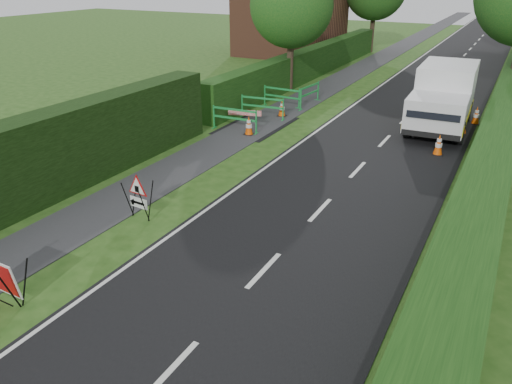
% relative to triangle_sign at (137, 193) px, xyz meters
% --- Properties ---
extents(ground, '(120.00, 120.00, 0.00)m').
position_rel_triangle_sign_xyz_m(ground, '(1.69, -1.71, -0.76)').
color(ground, '#244915').
rests_on(ground, ground).
extents(road_surface, '(6.00, 90.00, 0.02)m').
position_rel_triangle_sign_xyz_m(road_surface, '(4.19, 33.29, -0.76)').
color(road_surface, black).
rests_on(road_surface, ground).
extents(footpath, '(2.00, 90.00, 0.02)m').
position_rel_triangle_sign_xyz_m(footpath, '(-1.31, 33.29, -0.75)').
color(footpath, '#2D2D30').
rests_on(footpath, ground).
extents(hedge_west_near, '(1.10, 18.00, 2.50)m').
position_rel_triangle_sign_xyz_m(hedge_west_near, '(-3.31, -1.71, -0.76)').
color(hedge_west_near, black).
rests_on(hedge_west_near, ground).
extents(hedge_west_far, '(1.00, 24.00, 1.80)m').
position_rel_triangle_sign_xyz_m(hedge_west_far, '(-3.31, 20.29, -0.76)').
color(hedge_west_far, '#14380F').
rests_on(hedge_west_far, ground).
extents(hedge_east, '(1.20, 50.00, 1.50)m').
position_rel_triangle_sign_xyz_m(hedge_east, '(8.19, 14.29, -0.76)').
color(hedge_east, '#14380F').
rests_on(hedge_east, ground).
extents(house_west, '(7.50, 7.40, 7.88)m').
position_rel_triangle_sign_xyz_m(house_west, '(-8.31, 28.29, 2.14)').
color(house_west, brown).
rests_on(house_west, ground).
extents(tree_nw, '(4.40, 4.40, 6.70)m').
position_rel_triangle_sign_xyz_m(tree_nw, '(-2.91, 16.29, 3.72)').
color(tree_nw, '#2D2116').
rests_on(tree_nw, ground).
extents(triangle_sign, '(0.81, 0.81, 1.09)m').
position_rel_triangle_sign_xyz_m(triangle_sign, '(0.00, 0.00, 0.00)').
color(triangle_sign, black).
rests_on(triangle_sign, ground).
extents(works_van, '(2.46, 5.75, 2.58)m').
position_rel_triangle_sign_xyz_m(works_van, '(5.76, 12.77, 0.61)').
color(works_van, silver).
rests_on(works_van, ground).
extents(traffic_cone_0, '(0.38, 0.38, 0.79)m').
position_rel_triangle_sign_xyz_m(traffic_cone_0, '(6.31, 9.15, -0.37)').
color(traffic_cone_0, black).
rests_on(traffic_cone_0, ground).
extents(traffic_cone_1, '(0.38, 0.38, 0.79)m').
position_rel_triangle_sign_xyz_m(traffic_cone_1, '(6.75, 12.31, -0.37)').
color(traffic_cone_1, black).
rests_on(traffic_cone_1, ground).
extents(traffic_cone_2, '(0.38, 0.38, 0.79)m').
position_rel_triangle_sign_xyz_m(traffic_cone_2, '(7.08, 14.07, -0.37)').
color(traffic_cone_2, black).
rests_on(traffic_cone_2, ground).
extents(traffic_cone_3, '(0.38, 0.38, 0.79)m').
position_rel_triangle_sign_xyz_m(traffic_cone_3, '(-0.98, 8.03, -0.37)').
color(traffic_cone_3, black).
rests_on(traffic_cone_3, ground).
extents(traffic_cone_4, '(0.38, 0.38, 0.79)m').
position_rel_triangle_sign_xyz_m(traffic_cone_4, '(-0.98, 11.20, -0.37)').
color(traffic_cone_4, black).
rests_on(traffic_cone_4, ground).
extents(ped_barrier_0, '(2.07, 0.42, 1.00)m').
position_rel_triangle_sign_xyz_m(ped_barrier_0, '(-1.75, 8.20, -0.13)').
color(ped_barrier_0, '#198E3A').
rests_on(ped_barrier_0, ground).
extents(ped_barrier_1, '(2.08, 0.54, 1.00)m').
position_rel_triangle_sign_xyz_m(ped_barrier_1, '(-1.63, 10.49, -0.13)').
color(ped_barrier_1, '#198E3A').
rests_on(ped_barrier_1, ground).
extents(ped_barrier_2, '(2.08, 0.48, 1.00)m').
position_rel_triangle_sign_xyz_m(ped_barrier_2, '(-1.62, 12.62, -0.13)').
color(ped_barrier_2, '#198E3A').
rests_on(ped_barrier_2, ground).
extents(ped_barrier_3, '(0.55, 2.08, 1.00)m').
position_rel_triangle_sign_xyz_m(ped_barrier_3, '(-0.73, 13.82, -0.13)').
color(ped_barrier_3, '#198E3A').
rests_on(ped_barrier_3, ground).
extents(redwhite_plank, '(1.44, 0.48, 0.25)m').
position_rel_triangle_sign_xyz_m(redwhite_plank, '(-1.99, 9.50, -0.76)').
color(redwhite_plank, red).
rests_on(redwhite_plank, ground).
extents(hatchback_car, '(2.53, 4.01, 1.27)m').
position_rel_triangle_sign_xyz_m(hatchback_car, '(4.75, 24.03, -0.13)').
color(hatchback_car, white).
rests_on(hatchback_car, ground).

